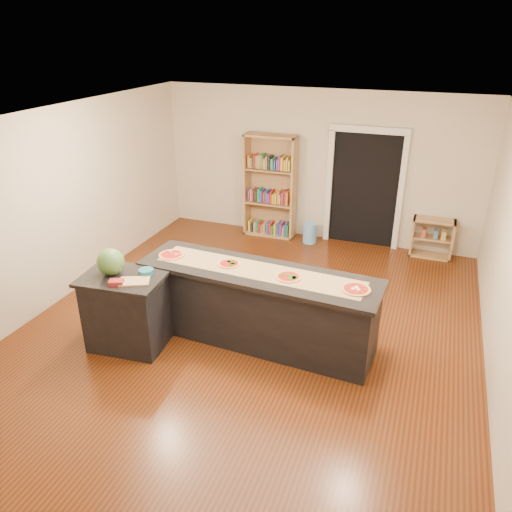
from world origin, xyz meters
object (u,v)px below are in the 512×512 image
(side_counter, at_px, (127,311))
(watermelon, at_px, (111,262))
(kitchen_island, at_px, (258,306))
(low_shelf, at_px, (432,238))
(bookshelf, at_px, (270,187))
(waste_bin, at_px, (310,233))

(side_counter, relative_size, watermelon, 3.02)
(kitchen_island, height_order, low_shelf, kitchen_island)
(bookshelf, height_order, waste_bin, bookshelf)
(kitchen_island, height_order, bookshelf, bookshelf)
(bookshelf, bearing_deg, watermelon, -98.62)
(bookshelf, xyz_separation_m, waste_bin, (0.85, -0.10, -0.80))
(kitchen_island, distance_m, bookshelf, 3.70)
(side_counter, bearing_deg, bookshelf, 78.17)
(low_shelf, bearing_deg, kitchen_island, -119.44)
(side_counter, bearing_deg, kitchen_island, 18.48)
(bookshelf, relative_size, watermelon, 5.90)
(bookshelf, xyz_separation_m, low_shelf, (3.04, 0.02, -0.63))
(kitchen_island, bearing_deg, watermelon, -155.01)
(kitchen_island, distance_m, low_shelf, 4.07)
(watermelon, bearing_deg, bookshelf, 81.38)
(kitchen_island, height_order, waste_bin, kitchen_island)
(bookshelf, height_order, watermelon, bookshelf)
(waste_bin, bearing_deg, kitchen_island, -86.71)
(low_shelf, height_order, waste_bin, low_shelf)
(low_shelf, distance_m, watermelon, 5.65)
(low_shelf, relative_size, waste_bin, 1.86)
(kitchen_island, relative_size, low_shelf, 4.32)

